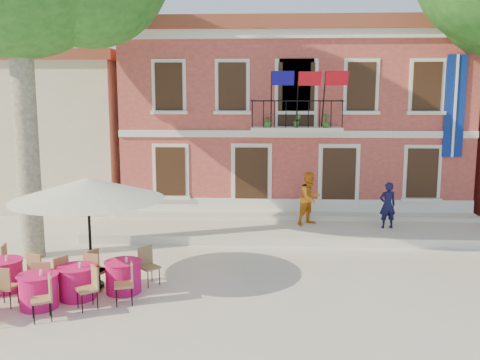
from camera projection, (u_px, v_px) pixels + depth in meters
name	position (u px, v px, depth m)	size (l,w,h in m)	color
ground	(229.00, 275.00, 14.09)	(90.00, 90.00, 0.00)	beige
main_building	(291.00, 116.00, 23.24)	(13.50, 9.59, 7.50)	#CA5849
neighbor_west	(43.00, 127.00, 24.90)	(9.40, 9.40, 6.40)	beige
terrace	(296.00, 229.00, 18.31)	(14.00, 3.40, 0.30)	silver
patio_umbrella	(88.00, 189.00, 12.89)	(3.68, 3.68, 2.74)	black
pedestrian_navy	(388.00, 205.00, 17.78)	(0.56, 0.37, 1.55)	#101137
pedestrian_orange	(310.00, 198.00, 18.27)	(0.88, 0.69, 1.82)	orange
cafe_table_0	(39.00, 289.00, 11.90)	(1.66, 1.87, 0.95)	#E31559
cafe_table_1	(123.00, 275.00, 12.83)	(1.80, 1.82, 0.95)	#E31559
cafe_table_3	(5.00, 273.00, 12.94)	(1.83, 1.78, 0.95)	#E31559
cafe_table_4	(77.00, 281.00, 12.44)	(1.71, 1.86, 0.95)	#E31559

